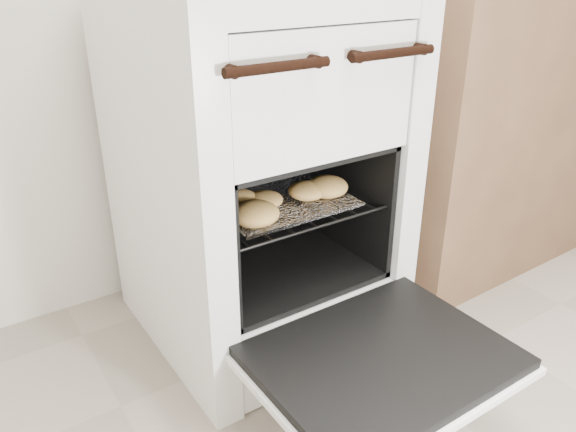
{
  "coord_description": "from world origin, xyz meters",
  "views": [
    {
      "loc": [
        -0.91,
        -0.08,
        1.02
      ],
      "look_at": [
        -0.19,
        1.0,
        0.42
      ],
      "focal_mm": 35.0,
      "sensor_mm": 36.0,
      "label": 1
    }
  ],
  "objects": [
    {
      "name": "counter",
      "position": [
        0.73,
        1.19,
        0.47
      ],
      "size": [
        0.95,
        0.64,
        0.93
      ],
      "primitive_type": "cube",
      "rotation": [
        0.0,
        0.0,
        0.02
      ],
      "color": "brown",
      "rests_on": "ground"
    },
    {
      "name": "oven_door",
      "position": [
        -0.19,
        0.63,
        0.21
      ],
      "size": [
        0.56,
        0.44,
        0.04
      ],
      "color": "black",
      "rests_on": "stove"
    },
    {
      "name": "stove",
      "position": [
        -0.19,
        1.15,
        0.47
      ],
      "size": [
        0.62,
        0.69,
        0.96
      ],
      "color": "silver",
      "rests_on": "ground"
    },
    {
      "name": "baked_rolls",
      "position": [
        -0.24,
        1.03,
        0.47
      ],
      "size": [
        0.39,
        0.27,
        0.05
      ],
      "color": "#E3AD5B",
      "rests_on": "foil_sheet"
    },
    {
      "name": "oven_rack",
      "position": [
        -0.19,
        1.08,
        0.43
      ],
      "size": [
        0.45,
        0.44,
        0.01
      ],
      "color": "black",
      "rests_on": "stove"
    },
    {
      "name": "foil_sheet",
      "position": [
        -0.19,
        1.06,
        0.44
      ],
      "size": [
        0.35,
        0.31,
        0.01
      ],
      "primitive_type": "cube",
      "color": "white",
      "rests_on": "oven_rack"
    }
  ]
}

